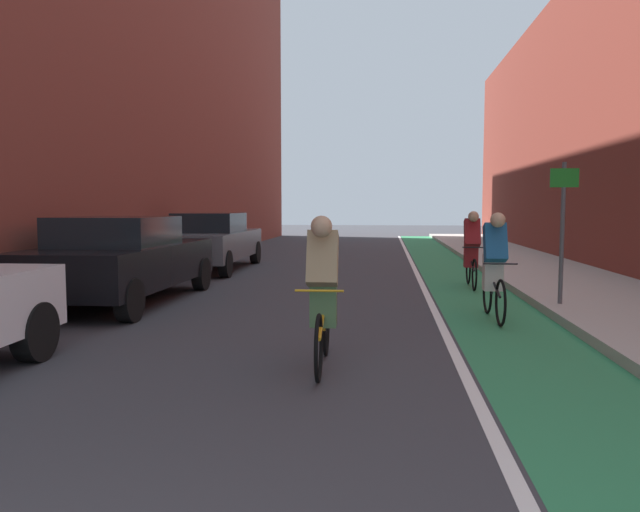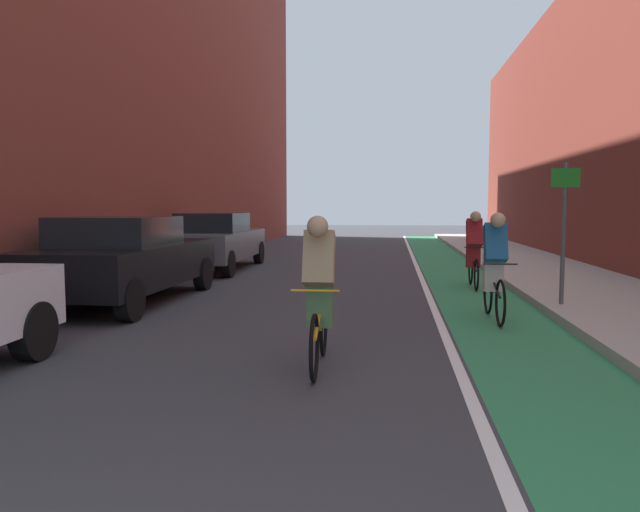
{
  "view_description": "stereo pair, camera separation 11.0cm",
  "coord_description": "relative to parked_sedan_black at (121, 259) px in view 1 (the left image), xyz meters",
  "views": [
    {
      "loc": [
        1.56,
        -0.37,
        1.71
      ],
      "look_at": [
        0.56,
        8.98,
        0.93
      ],
      "focal_mm": 33.64,
      "sensor_mm": 36.0,
      "label": 1
    },
    {
      "loc": [
        1.67,
        -0.36,
        1.71
      ],
      "look_at": [
        0.56,
        8.98,
        0.93
      ],
      "focal_mm": 33.64,
      "sensor_mm": 36.0,
      "label": 2
    }
  ],
  "objects": [
    {
      "name": "parked_sedan_gray",
      "position": [
        0.0,
        5.62,
        -0.0
      ],
      "size": [
        1.9,
        4.75,
        1.53
      ],
      "color": "#595B60",
      "rests_on": "ground"
    },
    {
      "name": "street_sign_post",
      "position": [
        7.44,
        -0.11,
        0.72
      ],
      "size": [
        0.44,
        0.07,
        2.27
      ],
      "color": "#4C4C51",
      "rests_on": "sidewalk_right"
    },
    {
      "name": "parked_sedan_black",
      "position": [
        0.0,
        0.0,
        0.0
      ],
      "size": [
        2.01,
        4.54,
        1.53
      ],
      "color": "black",
      "rests_on": "ground"
    },
    {
      "name": "building_facade_right",
      "position": [
        11.25,
        8.35,
        3.5
      ],
      "size": [
        2.4,
        32.08,
        8.57
      ],
      "primitive_type": "cube",
      "color": "brown",
      "rests_on": "ground"
    },
    {
      "name": "cyclist_lead",
      "position": [
        3.97,
        -3.83,
        0.02
      ],
      "size": [
        0.48,
        1.72,
        1.62
      ],
      "color": "black",
      "rests_on": "ground"
    },
    {
      "name": "cyclist_trailing",
      "position": [
        6.44,
        2.77,
        0.02
      ],
      "size": [
        0.48,
        1.71,
        1.61
      ],
      "color": "black",
      "rests_on": "ground"
    },
    {
      "name": "ground_plane",
      "position": [
        3.04,
        4.35,
        -0.79
      ],
      "size": [
        79.37,
        79.37,
        0.0
      ],
      "primitive_type": "plane",
      "color": "#38383D"
    },
    {
      "name": "bike_lane_paint",
      "position": [
        6.34,
        6.35,
        -0.79
      ],
      "size": [
        1.6,
        36.08,
        0.0
      ],
      "primitive_type": "cube",
      "color": "#2D8451",
      "rests_on": "ground"
    },
    {
      "name": "lane_divider_stripe",
      "position": [
        5.44,
        6.35,
        -0.79
      ],
      "size": [
        0.12,
        36.08,
        0.0
      ],
      "primitive_type": "cube",
      "color": "white",
      "rests_on": "ground"
    },
    {
      "name": "sidewalk_right",
      "position": [
        8.59,
        6.35,
        -0.72
      ],
      "size": [
        2.91,
        36.08,
        0.14
      ],
      "primitive_type": "cube",
      "color": "#A8A59E",
      "rests_on": "ground"
    },
    {
      "name": "cyclist_mid",
      "position": [
        6.26,
        -0.85,
        0.06
      ],
      "size": [
        0.48,
        1.73,
        1.62
      ],
      "color": "black",
      "rests_on": "ground"
    }
  ]
}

